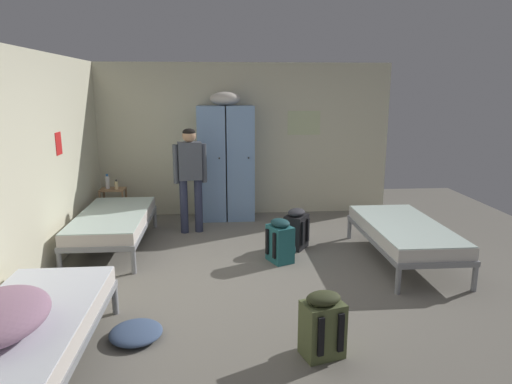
# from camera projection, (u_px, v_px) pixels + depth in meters

# --- Properties ---
(ground_plane) EXTENTS (9.05, 9.05, 0.00)m
(ground_plane) POSITION_uv_depth(u_px,v_px,m) (258.00, 279.00, 5.24)
(ground_plane) COLOR slate
(room_backdrop) EXTENTS (4.93, 5.72, 2.53)m
(room_backdrop) POSITION_uv_depth(u_px,v_px,m) (153.00, 153.00, 6.16)
(room_backdrop) COLOR beige
(room_backdrop) RESTS_ON ground_plane
(locker_bank) EXTENTS (0.90, 0.55, 2.07)m
(locker_bank) POSITION_uv_depth(u_px,v_px,m) (226.00, 161.00, 7.48)
(locker_bank) COLOR #7A9ECC
(locker_bank) RESTS_ON ground_plane
(shelf_unit) EXTENTS (0.38, 0.30, 0.57)m
(shelf_unit) POSITION_uv_depth(u_px,v_px,m) (114.00, 202.00, 7.31)
(shelf_unit) COLOR #99704C
(shelf_unit) RESTS_ON ground_plane
(bed_left_rear) EXTENTS (0.90, 1.90, 0.49)m
(bed_left_rear) POSITION_uv_depth(u_px,v_px,m) (113.00, 221.00, 6.17)
(bed_left_rear) COLOR gray
(bed_left_rear) RESTS_ON ground_plane
(bed_left_front) EXTENTS (0.90, 1.90, 0.49)m
(bed_left_front) POSITION_uv_depth(u_px,v_px,m) (28.00, 328.00, 3.42)
(bed_left_front) COLOR gray
(bed_left_front) RESTS_ON ground_plane
(bed_right) EXTENTS (0.90, 1.90, 0.49)m
(bed_right) POSITION_uv_depth(u_px,v_px,m) (404.00, 232.00, 5.70)
(bed_right) COLOR gray
(bed_right) RESTS_ON ground_plane
(person_traveler) EXTENTS (0.49, 0.25, 1.56)m
(person_traveler) POSITION_uv_depth(u_px,v_px,m) (190.00, 171.00, 6.74)
(person_traveler) COLOR #2D334C
(person_traveler) RESTS_ON ground_plane
(water_bottle) EXTENTS (0.07, 0.07, 0.23)m
(water_bottle) POSITION_uv_depth(u_px,v_px,m) (107.00, 182.00, 7.25)
(water_bottle) COLOR white
(water_bottle) RESTS_ON shelf_unit
(lotion_bottle) EXTENTS (0.05, 0.05, 0.15)m
(lotion_bottle) POSITION_uv_depth(u_px,v_px,m) (116.00, 185.00, 7.21)
(lotion_bottle) COLOR beige
(lotion_bottle) RESTS_ON shelf_unit
(backpack_teal) EXTENTS (0.40, 0.39, 0.55)m
(backpack_teal) POSITION_uv_depth(u_px,v_px,m) (281.00, 241.00, 5.72)
(backpack_teal) COLOR #23666B
(backpack_teal) RESTS_ON ground_plane
(backpack_black) EXTENTS (0.41, 0.40, 0.55)m
(backpack_black) POSITION_uv_depth(u_px,v_px,m) (295.00, 229.00, 6.20)
(backpack_black) COLOR black
(backpack_black) RESTS_ON ground_plane
(backpack_olive) EXTENTS (0.37, 0.39, 0.55)m
(backpack_olive) POSITION_uv_depth(u_px,v_px,m) (322.00, 325.00, 3.70)
(backpack_olive) COLOR #566038
(backpack_olive) RESTS_ON ground_plane
(clothes_pile_denim) EXTENTS (0.46, 0.48, 0.10)m
(clothes_pile_denim) POSITION_uv_depth(u_px,v_px,m) (136.00, 333.00, 3.99)
(clothes_pile_denim) COLOR #42567A
(clothes_pile_denim) RESTS_ON ground_plane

